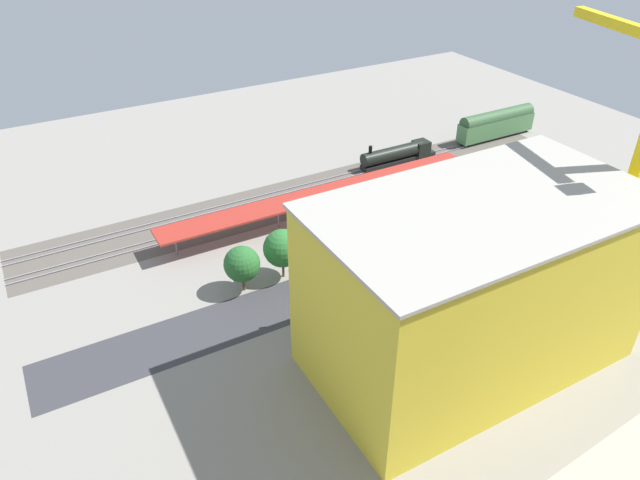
{
  "coord_description": "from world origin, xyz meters",
  "views": [
    {
      "loc": [
        47.11,
        61.08,
        51.3
      ],
      "look_at": [
        11.65,
        -1.2,
        5.24
      ],
      "focal_mm": 33.1,
      "sensor_mm": 36.0,
      "label": 1
    }
  ],
  "objects_px": {
    "parked_car_1": "(514,236)",
    "street_tree_1": "(504,187)",
    "parked_car_5": "(377,283)",
    "street_tree_3": "(507,186)",
    "locomotive": "(399,154)",
    "construction_building": "(473,287)",
    "box_truck_2": "(469,254)",
    "box_truck_1": "(401,280)",
    "passenger_coach": "(496,123)",
    "traffic_light": "(295,301)",
    "box_truck_0": "(415,271)",
    "parked_car_6": "(334,301)",
    "street_tree_2": "(242,264)",
    "street_tree_0": "(282,248)",
    "parked_car_2": "(479,247)",
    "parked_car_4": "(410,270)",
    "parked_car_3": "(447,259)",
    "tower_crane": "(630,166)",
    "parked_car_0": "(540,226)"
  },
  "relations": [
    {
      "from": "parked_car_4",
      "to": "box_truck_0",
      "type": "relative_size",
      "value": 0.53
    },
    {
      "from": "parked_car_0",
      "to": "parked_car_6",
      "type": "height_order",
      "value": "parked_car_0"
    },
    {
      "from": "box_truck_1",
      "to": "parked_car_5",
      "type": "bearing_deg",
      "value": -39.27
    },
    {
      "from": "parked_car_4",
      "to": "street_tree_0",
      "type": "bearing_deg",
      "value": -28.41
    },
    {
      "from": "locomotive",
      "to": "parked_car_2",
      "type": "distance_m",
      "value": 33.4
    },
    {
      "from": "parked_car_2",
      "to": "parked_car_4",
      "type": "height_order",
      "value": "parked_car_4"
    },
    {
      "from": "construction_building",
      "to": "passenger_coach",
      "type": "bearing_deg",
      "value": -136.3
    },
    {
      "from": "parked_car_5",
      "to": "street_tree_0",
      "type": "height_order",
      "value": "street_tree_0"
    },
    {
      "from": "parked_car_5",
      "to": "street_tree_3",
      "type": "height_order",
      "value": "street_tree_3"
    },
    {
      "from": "passenger_coach",
      "to": "traffic_light",
      "type": "relative_size",
      "value": 3.25
    },
    {
      "from": "street_tree_2",
      "to": "parked_car_5",
      "type": "bearing_deg",
      "value": 152.09
    },
    {
      "from": "tower_crane",
      "to": "box_truck_0",
      "type": "distance_m",
      "value": 30.64
    },
    {
      "from": "tower_crane",
      "to": "street_tree_3",
      "type": "distance_m",
      "value": 31.12
    },
    {
      "from": "street_tree_2",
      "to": "street_tree_3",
      "type": "distance_m",
      "value": 48.48
    },
    {
      "from": "street_tree_3",
      "to": "traffic_light",
      "type": "height_order",
      "value": "street_tree_3"
    },
    {
      "from": "locomotive",
      "to": "street_tree_0",
      "type": "height_order",
      "value": "street_tree_0"
    },
    {
      "from": "box_truck_2",
      "to": "street_tree_1",
      "type": "distance_m",
      "value": 18.85
    },
    {
      "from": "traffic_light",
      "to": "construction_building",
      "type": "bearing_deg",
      "value": 135.02
    },
    {
      "from": "parked_car_1",
      "to": "parked_car_2",
      "type": "distance_m",
      "value": 7.16
    },
    {
      "from": "parked_car_5",
      "to": "parked_car_2",
      "type": "bearing_deg",
      "value": 179.67
    },
    {
      "from": "street_tree_0",
      "to": "parked_car_5",
      "type": "bearing_deg",
      "value": 139.09
    },
    {
      "from": "parked_car_0",
      "to": "tower_crane",
      "type": "xyz_separation_m",
      "value": [
        9.13,
        17.1,
        20.14
      ]
    },
    {
      "from": "parked_car_3",
      "to": "box_truck_2",
      "type": "relative_size",
      "value": 0.44
    },
    {
      "from": "parked_car_2",
      "to": "street_tree_2",
      "type": "height_order",
      "value": "street_tree_2"
    },
    {
      "from": "passenger_coach",
      "to": "parked_car_1",
      "type": "xyz_separation_m",
      "value": [
        26.95,
        32.67,
        -2.6
      ]
    },
    {
      "from": "parked_car_2",
      "to": "traffic_light",
      "type": "xyz_separation_m",
      "value": [
        33.06,
        1.44,
        3.3
      ]
    },
    {
      "from": "tower_crane",
      "to": "parked_car_1",
      "type": "bearing_deg",
      "value": -100.74
    },
    {
      "from": "parked_car_2",
      "to": "tower_crane",
      "type": "distance_m",
      "value": 26.91
    },
    {
      "from": "parked_car_3",
      "to": "passenger_coach",
      "type": "bearing_deg",
      "value": -141.37
    },
    {
      "from": "box_truck_0",
      "to": "parked_car_6",
      "type": "bearing_deg",
      "value": -3.59
    },
    {
      "from": "parked_car_0",
      "to": "parked_car_5",
      "type": "height_order",
      "value": "parked_car_0"
    },
    {
      "from": "construction_building",
      "to": "box_truck_1",
      "type": "relative_size",
      "value": 3.81
    },
    {
      "from": "construction_building",
      "to": "box_truck_1",
      "type": "height_order",
      "value": "construction_building"
    },
    {
      "from": "locomotive",
      "to": "box_truck_1",
      "type": "height_order",
      "value": "locomotive"
    },
    {
      "from": "parked_car_6",
      "to": "traffic_light",
      "type": "height_order",
      "value": "traffic_light"
    },
    {
      "from": "passenger_coach",
      "to": "box_truck_2",
      "type": "relative_size",
      "value": 1.95
    },
    {
      "from": "parked_car_1",
      "to": "street_tree_1",
      "type": "relative_size",
      "value": 0.55
    },
    {
      "from": "construction_building",
      "to": "street_tree_0",
      "type": "height_order",
      "value": "construction_building"
    },
    {
      "from": "parked_car_2",
      "to": "parked_car_6",
      "type": "height_order",
      "value": "parked_car_2"
    },
    {
      "from": "box_truck_1",
      "to": "parked_car_1",
      "type": "bearing_deg",
      "value": -175.79
    },
    {
      "from": "locomotive",
      "to": "construction_building",
      "type": "distance_m",
      "value": 56.14
    },
    {
      "from": "box_truck_1",
      "to": "street_tree_1",
      "type": "relative_size",
      "value": 1.27
    },
    {
      "from": "street_tree_0",
      "to": "street_tree_3",
      "type": "xyz_separation_m",
      "value": [
        -42.14,
        1.34,
        -0.21
      ]
    },
    {
      "from": "passenger_coach",
      "to": "parked_car_4",
      "type": "distance_m",
      "value": 57.22
    },
    {
      "from": "parked_car_0",
      "to": "parked_car_4",
      "type": "relative_size",
      "value": 0.94
    },
    {
      "from": "construction_building",
      "to": "box_truck_0",
      "type": "height_order",
      "value": "construction_building"
    },
    {
      "from": "parked_car_5",
      "to": "street_tree_3",
      "type": "bearing_deg",
      "value": -166.48
    },
    {
      "from": "construction_building",
      "to": "street_tree_0",
      "type": "distance_m",
      "value": 28.74
    },
    {
      "from": "parked_car_5",
      "to": "box_truck_2",
      "type": "height_order",
      "value": "box_truck_2"
    },
    {
      "from": "street_tree_1",
      "to": "box_truck_1",
      "type": "bearing_deg",
      "value": 19.0
    }
  ]
}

